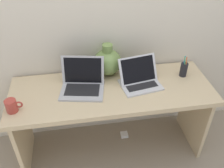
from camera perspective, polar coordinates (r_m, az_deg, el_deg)
name	(u,v)px	position (r m, az deg, el deg)	size (l,w,h in m)	color
ground_plane	(112,147)	(2.47, 0.00, -14.21)	(6.00, 6.00, 0.00)	gray
back_wall	(105,13)	(2.01, -1.58, 15.86)	(4.40, 0.04, 2.40)	beige
desk	(112,103)	(2.06, 0.00, -4.30)	(1.60, 0.58, 0.71)	#D1B78C
laptop_left	(83,81)	(1.95, -6.73, 0.63)	(0.37, 0.31, 0.25)	#B2B2B7
laptop_right	(139,78)	(2.00, 6.27, 1.42)	(0.34, 0.28, 0.21)	silver
green_vase	(108,62)	(2.09, -1.02, 5.14)	(0.24, 0.24, 0.27)	#75934C
coffee_mug	(12,106)	(1.88, -21.94, -4.65)	(0.12, 0.08, 0.09)	#B23D33
pen_cup	(184,69)	(2.16, 16.07, 3.24)	(0.06, 0.06, 0.19)	black
power_brick	(124,135)	(2.55, 2.81, -11.48)	(0.07, 0.07, 0.03)	white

